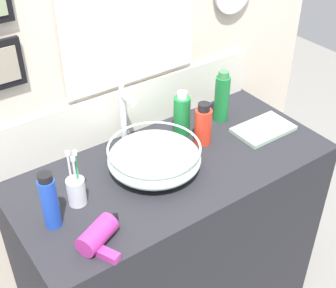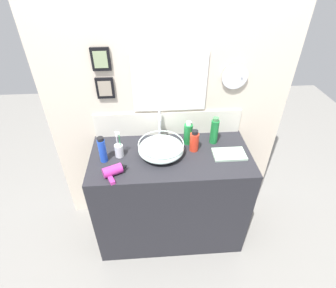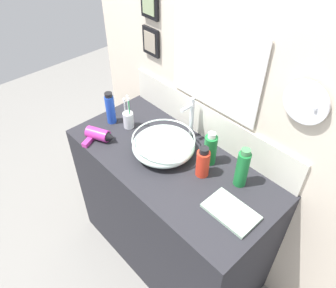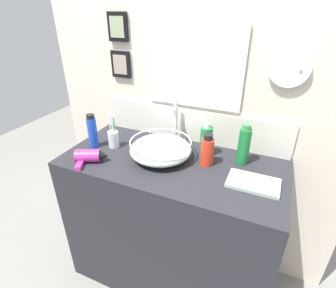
% 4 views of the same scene
% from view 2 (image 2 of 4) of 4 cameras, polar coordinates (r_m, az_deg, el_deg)
% --- Properties ---
extents(ground_plane, '(6.00, 6.00, 0.00)m').
position_cam_2_polar(ground_plane, '(2.57, 0.49, -17.83)').
color(ground_plane, gray).
extents(vanity_counter, '(1.18, 0.56, 0.88)m').
position_cam_2_polar(vanity_counter, '(2.22, 0.55, -11.22)').
color(vanity_counter, '#232328').
rests_on(vanity_counter, ground).
extents(back_panel, '(1.85, 0.10, 2.40)m').
position_cam_2_polar(back_panel, '(2.01, -0.04, 10.34)').
color(back_panel, beige).
rests_on(back_panel, ground).
extents(glass_bowl_sink, '(0.33, 0.33, 0.10)m').
position_cam_2_polar(glass_bowl_sink, '(1.89, -1.52, -0.94)').
color(glass_bowl_sink, silver).
rests_on(glass_bowl_sink, vanity_counter).
extents(faucet, '(0.02, 0.09, 0.25)m').
position_cam_2_polar(faucet, '(2.01, -1.84, 4.49)').
color(faucet, silver).
rests_on(faucet, vanity_counter).
extents(hair_drier, '(0.18, 0.18, 0.07)m').
position_cam_2_polar(hair_drier, '(1.78, -11.54, -5.65)').
color(hair_drier, '#B22D8C').
rests_on(hair_drier, vanity_counter).
extents(toothbrush_cup, '(0.06, 0.06, 0.21)m').
position_cam_2_polar(toothbrush_cup, '(1.91, -10.62, -1.31)').
color(toothbrush_cup, silver).
rests_on(toothbrush_cup, vanity_counter).
extents(spray_bottle, '(0.07, 0.07, 0.17)m').
position_cam_2_polar(spray_bottle, '(1.93, 5.74, 0.61)').
color(spray_bottle, red).
rests_on(spray_bottle, vanity_counter).
extents(lotion_bottle, '(0.05, 0.05, 0.20)m').
position_cam_2_polar(lotion_bottle, '(1.86, -14.10, -1.25)').
color(lotion_bottle, blue).
rests_on(lotion_bottle, vanity_counter).
extents(shampoo_bottle, '(0.06, 0.06, 0.22)m').
position_cam_2_polar(shampoo_bottle, '(2.02, 10.06, 2.81)').
color(shampoo_bottle, '#197233').
rests_on(shampoo_bottle, vanity_counter).
extents(soap_dispenser, '(0.07, 0.07, 0.19)m').
position_cam_2_polar(soap_dispenser, '(1.99, 4.41, 2.28)').
color(soap_dispenser, '#197233').
rests_on(soap_dispenser, vanity_counter).
extents(hand_towel, '(0.24, 0.15, 0.02)m').
position_cam_2_polar(hand_towel, '(1.96, 13.17, -2.16)').
color(hand_towel, '#99B29E').
rests_on(hand_towel, vanity_counter).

